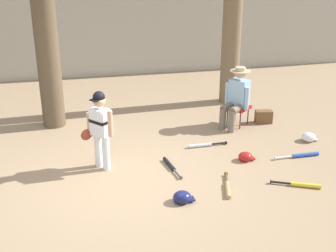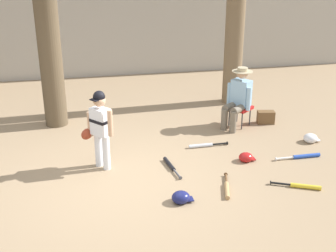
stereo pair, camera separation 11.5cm
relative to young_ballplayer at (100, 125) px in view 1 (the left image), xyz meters
name	(u,v)px [view 1 (the left image)]	position (x,y,z in m)	size (l,w,h in m)	color
ground_plane	(125,182)	(0.29, -0.57, -0.74)	(60.00, 60.00, 0.00)	#937A5B
concrete_back_wall	(91,24)	(0.29, 5.76, 0.68)	(18.00, 0.36, 2.85)	#ADA89E
young_ballplayer	(100,125)	(0.00, 0.00, 0.00)	(0.54, 0.49, 1.31)	white
folding_stool	(238,108)	(2.84, 1.28, -0.38)	(0.56, 0.56, 0.41)	red
seated_spectator	(236,96)	(2.76, 1.22, -0.10)	(0.65, 0.60, 1.20)	#6B6051
handbag_beside_stool	(264,117)	(3.41, 1.28, -0.61)	(0.34, 0.18, 0.26)	brown
bat_yellow_trainer	(302,185)	(2.87, -1.30, -0.71)	(0.70, 0.37, 0.07)	yellow
bat_wood_tan	(228,188)	(1.75, -1.14, -0.71)	(0.27, 0.71, 0.07)	tan
bat_aluminum_silver	(203,145)	(1.85, 0.41, -0.71)	(0.73, 0.07, 0.07)	#B7BCC6
bat_blue_youth	(302,155)	(3.38, -0.37, -0.71)	(0.81, 0.07, 0.07)	#2347AD
bat_black_composite	(170,165)	(1.09, -0.24, -0.71)	(0.16, 0.73, 0.07)	black
batting_helmet_navy	(182,197)	(1.01, -1.31, -0.67)	(0.31, 0.24, 0.18)	navy
batting_helmet_red	(245,157)	(2.38, -0.28, -0.67)	(0.28, 0.22, 0.16)	#A81919
batting_helmet_white	(309,137)	(3.84, 0.22, -0.67)	(0.31, 0.24, 0.18)	silver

